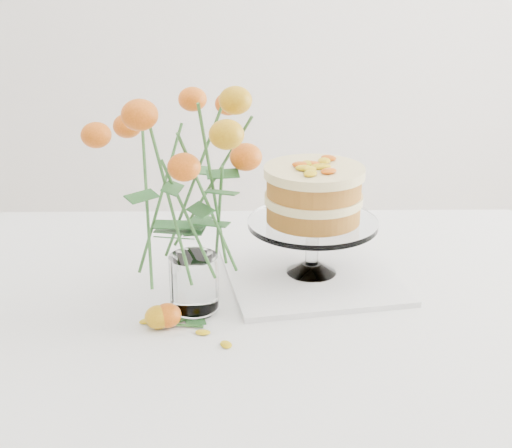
{
  "coord_description": "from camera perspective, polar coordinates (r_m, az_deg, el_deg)",
  "views": [
    {
      "loc": [
        0.05,
        -1.19,
        1.36
      ],
      "look_at": [
        0.07,
        0.01,
        0.9
      ],
      "focal_mm": 50.0,
      "sensor_mm": 36.0,
      "label": 1
    }
  ],
  "objects": [
    {
      "name": "table",
      "position": [
        1.38,
        -3.02,
        -8.78
      ],
      "size": [
        1.43,
        0.93,
        0.76
      ],
      "color": "tan",
      "rests_on": "ground"
    },
    {
      "name": "napkin",
      "position": [
        1.41,
        4.44,
        -4.03
      ],
      "size": [
        0.38,
        0.38,
        0.01
      ],
      "primitive_type": "cube",
      "rotation": [
        0.0,
        0.0,
        0.17
      ],
      "color": "white",
      "rests_on": "table"
    },
    {
      "name": "cake_stand",
      "position": [
        1.35,
        4.62,
        1.94
      ],
      "size": [
        0.25,
        0.25,
        0.22
      ],
      "rotation": [
        0.0,
        0.0,
        0.15
      ],
      "color": "white",
      "rests_on": "napkin"
    },
    {
      "name": "rose_vase",
      "position": [
        1.19,
        -5.28,
        3.84
      ],
      "size": [
        0.36,
        0.36,
        0.43
      ],
      "rotation": [
        0.0,
        0.0,
        -0.33
      ],
      "color": "white",
      "rests_on": "table"
    },
    {
      "name": "loose_rose_near",
      "position": [
        1.23,
        -7.81,
        -7.4
      ],
      "size": [
        0.08,
        0.05,
        0.04
      ],
      "rotation": [
        0.0,
        0.0,
        0.41
      ],
      "color": "gold",
      "rests_on": "table"
    },
    {
      "name": "loose_rose_far",
      "position": [
        1.23,
        -7.09,
        -7.28
      ],
      "size": [
        0.09,
        0.05,
        0.04
      ],
      "rotation": [
        0.0,
        0.0,
        -0.18
      ],
      "color": "#B94C09",
      "rests_on": "table"
    },
    {
      "name": "stray_petal_a",
      "position": [
        1.26,
        -8.77,
        -7.71
      ],
      "size": [
        0.03,
        0.02,
        0.0
      ],
      "primitive_type": "ellipsoid",
      "color": "gold",
      "rests_on": "table"
    },
    {
      "name": "stray_petal_b",
      "position": [
        1.21,
        -4.28,
        -8.66
      ],
      "size": [
        0.03,
        0.02,
        0.0
      ],
      "primitive_type": "ellipsoid",
      "color": "gold",
      "rests_on": "table"
    },
    {
      "name": "stray_petal_c",
      "position": [
        1.18,
        -2.41,
        -9.63
      ],
      "size": [
        0.03,
        0.02,
        0.0
      ],
      "primitive_type": "ellipsoid",
      "color": "gold",
      "rests_on": "table"
    }
  ]
}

